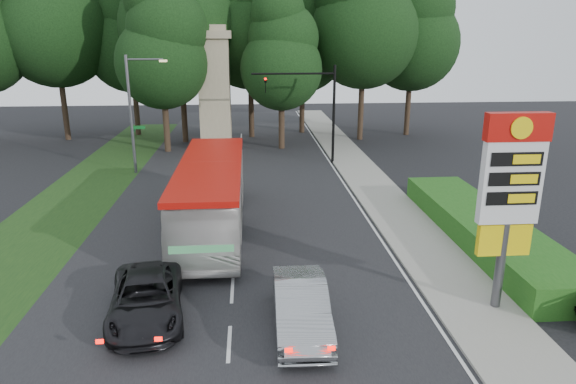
{
  "coord_description": "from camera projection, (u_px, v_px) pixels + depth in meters",
  "views": [
    {
      "loc": [
        0.76,
        -13.4,
        9.1
      ],
      "look_at": [
        2.5,
        9.34,
        2.2
      ],
      "focal_mm": 32.0,
      "sensor_mm": 36.0,
      "label": 1
    }
  ],
  "objects": [
    {
      "name": "tree_east_mid",
      "position": [
        365.0,
        10.0,
        44.38
      ],
      "size": [
        9.52,
        9.52,
        18.7
      ],
      "color": "#2D2116",
      "rests_on": "ground"
    },
    {
      "name": "suv_charcoal",
      "position": [
        146.0,
        298.0,
        17.18
      ],
      "size": [
        3.02,
        5.38,
        1.42
      ],
      "primitive_type": "imported",
      "rotation": [
        0.0,
        0.0,
        0.13
      ],
      "color": "black",
      "rests_on": "ground"
    },
    {
      "name": "streetlight_signs",
      "position": [
        134.0,
        109.0,
        34.58
      ],
      "size": [
        2.75,
        0.98,
        8.0
      ],
      "color": "#59595E",
      "rests_on": "ground"
    },
    {
      "name": "tree_east_near",
      "position": [
        303.0,
        31.0,
        48.31
      ],
      "size": [
        8.12,
        8.12,
        15.95
      ],
      "color": "#2D2116",
      "rests_on": "ground"
    },
    {
      "name": "ground",
      "position": [
        229.0,
        354.0,
        15.36
      ],
      "size": [
        120.0,
        120.0,
        0.0
      ],
      "primitive_type": "plane",
      "color": "black",
      "rests_on": "ground"
    },
    {
      "name": "road_surface",
      "position": [
        237.0,
        218.0,
        26.82
      ],
      "size": [
        14.0,
        80.0,
        0.02
      ],
      "primitive_type": "cube",
      "color": "black",
      "rests_on": "ground"
    },
    {
      "name": "tree_monument_right",
      "position": [
        281.0,
        51.0,
        41.46
      ],
      "size": [
        6.72,
        6.72,
        13.2
      ],
      "color": "#2D2116",
      "rests_on": "ground"
    },
    {
      "name": "hedge",
      "position": [
        484.0,
        229.0,
        23.67
      ],
      "size": [
        3.0,
        14.0,
        1.2
      ],
      "primitive_type": "cube",
      "color": "#1C5216",
      "rests_on": "ground"
    },
    {
      "name": "tree_far_east",
      "position": [
        413.0,
        23.0,
        46.94
      ],
      "size": [
        8.68,
        8.68,
        17.05
      ],
      "color": "#2D2116",
      "rests_on": "ground"
    },
    {
      "name": "sidewalk_right",
      "position": [
        396.0,
        213.0,
        27.42
      ],
      "size": [
        3.0,
        80.0,
        0.12
      ],
      "primitive_type": "cube",
      "color": "gray",
      "rests_on": "ground"
    },
    {
      "name": "tree_west_near",
      "position": [
        129.0,
        27.0,
        47.05
      ],
      "size": [
        8.4,
        8.4,
        16.5
      ],
      "color": "#2D2116",
      "rests_on": "ground"
    },
    {
      "name": "traffic_signal_mast",
      "position": [
        316.0,
        101.0,
        37.33
      ],
      "size": [
        6.1,
        0.35,
        7.2
      ],
      "color": "black",
      "rests_on": "ground"
    },
    {
      "name": "transit_bus",
      "position": [
        212.0,
        197.0,
        24.75
      ],
      "size": [
        2.89,
        12.23,
        3.4
      ],
      "primitive_type": "imported",
      "rotation": [
        0.0,
        0.0,
        -0.0
      ],
      "color": "beige",
      "rests_on": "ground"
    },
    {
      "name": "grass_verge_left",
      "position": [
        85.0,
        190.0,
        31.85
      ],
      "size": [
        5.0,
        50.0,
        0.02
      ],
      "primitive_type": "cube",
      "color": "#193814",
      "rests_on": "ground"
    },
    {
      "name": "gas_station_pylon",
      "position": [
        511.0,
        186.0,
        16.65
      ],
      "size": [
        2.1,
        0.45,
        6.85
      ],
      "color": "#59595E",
      "rests_on": "ground"
    },
    {
      "name": "tree_west_mid",
      "position": [
        52.0,
        6.0,
        44.22
      ],
      "size": [
        9.8,
        9.8,
        19.25
      ],
      "color": "#2D2116",
      "rests_on": "ground"
    },
    {
      "name": "tree_center_left",
      "position": [
        178.0,
        1.0,
        43.02
      ],
      "size": [
        10.08,
        10.08,
        19.8
      ],
      "color": "#2D2116",
      "rests_on": "ground"
    },
    {
      "name": "tree_center_right",
      "position": [
        249.0,
        15.0,
        45.65
      ],
      "size": [
        9.24,
        9.24,
        18.15
      ],
      "color": "#2D2116",
      "rests_on": "ground"
    },
    {
      "name": "tree_monument_left",
      "position": [
        161.0,
        43.0,
        40.09
      ],
      "size": [
        7.28,
        7.28,
        14.3
      ],
      "color": "#2D2116",
      "rests_on": "ground"
    },
    {
      "name": "sedan_silver",
      "position": [
        301.0,
        307.0,
        16.46
      ],
      "size": [
        1.77,
        4.88,
        1.6
      ],
      "primitive_type": "imported",
      "rotation": [
        0.0,
        0.0,
        -0.02
      ],
      "color": "#929598",
      "rests_on": "ground"
    },
    {
      "name": "monument",
      "position": [
        215.0,
        88.0,
        42.37
      ],
      "size": [
        3.0,
        3.0,
        10.05
      ],
      "color": "#9C8E6E",
      "rests_on": "ground"
    }
  ]
}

